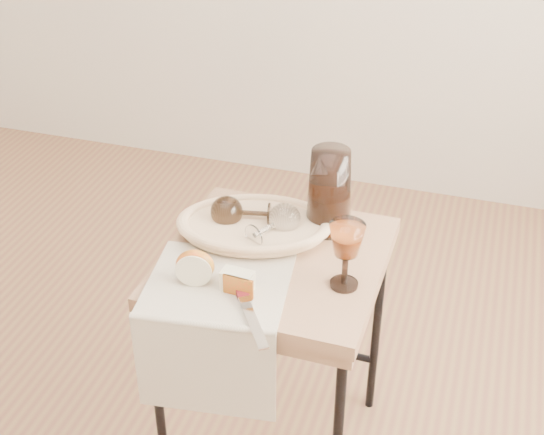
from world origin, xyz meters
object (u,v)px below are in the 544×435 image
(tea_towel, at_px, (218,284))
(table_knife, at_px, (246,304))
(pitcher, at_px, (329,190))
(apple_half, at_px, (195,265))
(side_table, at_px, (274,357))
(goblet_lying_b, at_px, (272,226))
(wine_goblet, at_px, (346,255))
(goblet_lying_a, at_px, (245,213))
(bread_basket, at_px, (255,228))

(tea_towel, xyz_separation_m, table_knife, (0.09, -0.06, 0.01))
(pitcher, bearing_deg, apple_half, -144.74)
(apple_half, bearing_deg, side_table, 34.20)
(goblet_lying_b, relative_size, table_knife, 0.51)
(wine_goblet, relative_size, apple_half, 1.88)
(goblet_lying_a, bearing_deg, bread_basket, 141.94)
(goblet_lying_b, height_order, apple_half, goblet_lying_b)
(bread_basket, distance_m, apple_half, 0.23)
(goblet_lying_a, height_order, wine_goblet, wine_goblet)
(goblet_lying_b, xyz_separation_m, table_knife, (0.02, -0.26, -0.04))
(side_table, bearing_deg, bread_basket, 137.18)
(side_table, xyz_separation_m, goblet_lying_b, (-0.02, 0.05, 0.38))
(side_table, relative_size, pitcher, 2.53)
(goblet_lying_b, bearing_deg, side_table, -127.52)
(tea_towel, distance_m, goblet_lying_b, 0.21)
(apple_half, relative_size, table_knife, 0.35)
(bread_basket, bearing_deg, apple_half, -121.96)
(pitcher, relative_size, apple_half, 2.93)
(goblet_lying_a, height_order, goblet_lying_b, goblet_lying_a)
(tea_towel, height_order, goblet_lying_b, goblet_lying_b)
(wine_goblet, distance_m, apple_half, 0.33)
(tea_towel, distance_m, bread_basket, 0.21)
(side_table, bearing_deg, tea_towel, -121.01)
(bread_basket, distance_m, goblet_lying_a, 0.04)
(pitcher, bearing_deg, bread_basket, -169.27)
(tea_towel, bearing_deg, apple_half, 177.30)
(apple_half, distance_m, table_knife, 0.16)
(bread_basket, bearing_deg, wine_goblet, -41.67)
(side_table, bearing_deg, goblet_lying_b, 115.10)
(goblet_lying_a, xyz_separation_m, wine_goblet, (0.28, -0.14, 0.03))
(tea_towel, relative_size, table_knife, 1.24)
(side_table, height_order, table_knife, table_knife)
(tea_towel, bearing_deg, bread_basket, 78.33)
(table_knife, bearing_deg, side_table, 146.98)
(side_table, xyz_separation_m, wine_goblet, (0.18, -0.06, 0.41))
(goblet_lying_a, xyz_separation_m, apple_half, (-0.04, -0.23, -0.01))
(tea_towel, height_order, wine_goblet, wine_goblet)
(goblet_lying_a, distance_m, table_knife, 0.31)
(pitcher, relative_size, wine_goblet, 1.56)
(side_table, height_order, goblet_lying_b, goblet_lying_b)
(tea_towel, relative_size, wine_goblet, 1.91)
(side_table, distance_m, wine_goblet, 0.45)
(goblet_lying_a, distance_m, pitcher, 0.21)
(wine_goblet, height_order, apple_half, wine_goblet)
(tea_towel, relative_size, apple_half, 3.59)
(bread_basket, relative_size, apple_half, 3.85)
(apple_half, bearing_deg, wine_goblet, 2.21)
(wine_goblet, height_order, table_knife, wine_goblet)
(goblet_lying_a, xyz_separation_m, pitcher, (0.19, 0.07, 0.06))
(apple_half, height_order, table_knife, apple_half)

